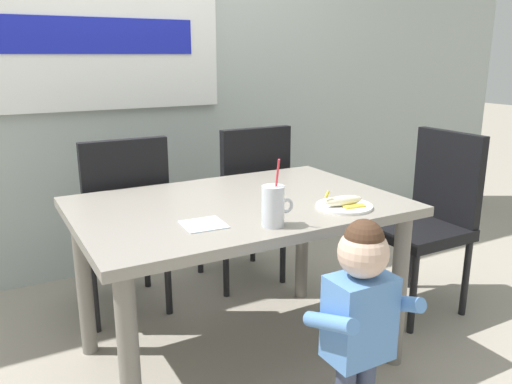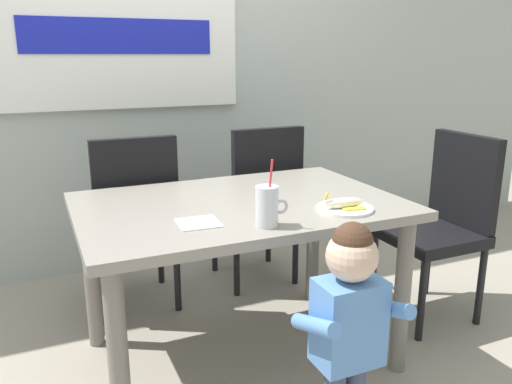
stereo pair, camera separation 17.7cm
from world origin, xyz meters
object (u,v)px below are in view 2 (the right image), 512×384
dining_chair_left (134,214)px  dining_chair_right (259,197)px  snack_plate (345,208)px  paper_napkin (199,223)px  toddler_standing (349,312)px  peeled_banana (344,203)px  dining_chair_far (443,216)px  milk_cup (267,209)px  dining_table (239,224)px

dining_chair_left → dining_chair_right: (0.74, 0.04, 0.00)m
snack_plate → paper_napkin: bearing=172.7°
toddler_standing → peeled_banana: toddler_standing is taller
dining_chair_far → paper_napkin: 1.39m
dining_chair_right → dining_chair_far: same height
dining_chair_far → peeled_banana: dining_chair_far is taller
milk_cup → peeled_banana: bearing=7.5°
paper_napkin → dining_chair_left: bearing=95.7°
dining_chair_left → paper_napkin: bearing=95.7°
dining_chair_right → toddler_standing: (-0.29, -1.36, -0.02)m
dining_table → peeled_banana: peeled_banana is taller
dining_table → toddler_standing: size_ratio=1.61×
milk_cup → paper_napkin: (-0.22, 0.13, -0.06)m
dining_table → peeled_banana: 0.46m
peeled_banana → dining_chair_left: bearing=125.2°
dining_chair_far → peeled_banana: bearing=-71.9°
dining_table → dining_chair_left: 0.74m
dining_chair_right → peeled_banana: (-0.07, -0.98, 0.23)m
dining_chair_left → peeled_banana: bearing=125.2°
paper_napkin → dining_chair_far: bearing=7.2°
dining_chair_right → peeled_banana: size_ratio=5.50×
dining_table → snack_plate: (0.34, -0.28, 0.11)m
dining_chair_left → milk_cup: milk_cup is taller
dining_chair_left → dining_table: bearing=117.1°
peeled_banana → paper_napkin: peeled_banana is taller
paper_napkin → snack_plate: bearing=-7.3°
snack_plate → paper_napkin: 0.59m
snack_plate → peeled_banana: size_ratio=1.32×
dining_chair_left → dining_chair_right: same height
snack_plate → dining_table: bearing=140.3°
milk_cup → dining_chair_far: bearing=14.8°
dining_chair_left → peeled_banana: 1.18m
dining_chair_right → paper_napkin: dining_chair_right is taller
peeled_banana → paper_napkin: bearing=171.8°
dining_table → toddler_standing: bearing=-80.1°
dining_table → dining_chair_right: 0.80m
dining_chair_far → peeled_banana: size_ratio=5.50×
milk_cup → snack_plate: size_ratio=1.09×
dining_chair_left → dining_chair_far: bearing=154.7°
peeled_banana → snack_plate: bearing=42.4°
dining_chair_far → peeled_banana: 0.86m
dining_chair_right → milk_cup: milk_cup is taller
dining_chair_right → paper_napkin: (-0.65, -0.90, 0.20)m
dining_chair_left → paper_napkin: size_ratio=6.40×
dining_chair_far → paper_napkin: (-1.37, -0.17, 0.20)m
snack_plate → paper_napkin: snack_plate is taller
dining_chair_right → snack_plate: 0.99m
dining_chair_right → dining_chair_far: size_ratio=1.00×
snack_plate → dining_chair_far: bearing=17.7°
dining_table → snack_plate: 0.46m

